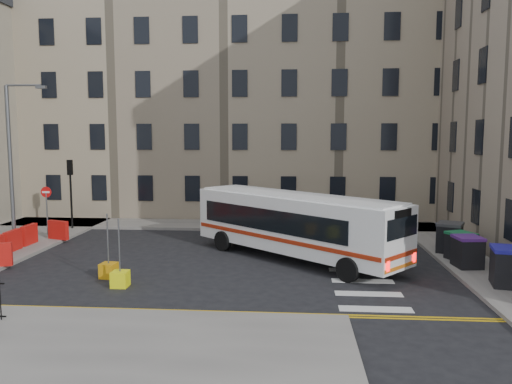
# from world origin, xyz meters

# --- Properties ---
(ground) EXTENTS (120.00, 120.00, 0.00)m
(ground) POSITION_xyz_m (0.00, 0.00, 0.00)
(ground) COLOR black
(ground) RESTS_ON ground
(pavement_north) EXTENTS (36.00, 3.20, 0.15)m
(pavement_north) POSITION_xyz_m (-6.00, 8.60, 0.07)
(pavement_north) COLOR slate
(pavement_north) RESTS_ON ground
(pavement_east) EXTENTS (2.40, 26.00, 0.15)m
(pavement_east) POSITION_xyz_m (9.00, 4.00, 0.07)
(pavement_east) COLOR slate
(pavement_east) RESTS_ON ground
(terrace_north) EXTENTS (38.30, 10.80, 17.20)m
(terrace_north) POSITION_xyz_m (-7.00, 15.50, 8.62)
(terrace_north) COLOR tan
(terrace_north) RESTS_ON ground
(traffic_light_nw) EXTENTS (0.28, 0.22, 4.10)m
(traffic_light_nw) POSITION_xyz_m (-12.00, 6.50, 2.87)
(traffic_light_nw) COLOR black
(traffic_light_nw) RESTS_ON pavement_west
(streetlamp) EXTENTS (0.50, 0.22, 8.14)m
(streetlamp) POSITION_xyz_m (-13.00, 2.00, 4.34)
(streetlamp) COLOR #595B5E
(streetlamp) RESTS_ON pavement_west
(no_entry_north) EXTENTS (0.60, 0.08, 3.00)m
(no_entry_north) POSITION_xyz_m (-12.50, 4.50, 2.08)
(no_entry_north) COLOR #595B5E
(no_entry_north) RESTS_ON pavement_west
(roadworks_barriers) EXTENTS (1.66, 6.26, 1.00)m
(roadworks_barriers) POSITION_xyz_m (-11.84, 0.50, 0.65)
(roadworks_barriers) COLOR red
(roadworks_barriers) RESTS_ON pavement_west
(bus) EXTENTS (9.76, 8.98, 2.95)m
(bus) POSITION_xyz_m (1.32, 0.48, 1.70)
(bus) COLOR white
(bus) RESTS_ON ground
(wheelie_bin_a) EXTENTS (1.39, 1.52, 1.45)m
(wheelie_bin_a) POSITION_xyz_m (9.18, -3.49, 0.88)
(wheelie_bin_a) COLOR black
(wheelie_bin_a) RESTS_ON pavement_east
(wheelie_bin_b) EXTENTS (1.16, 1.30, 1.32)m
(wheelie_bin_b) POSITION_xyz_m (8.61, -0.85, 0.81)
(wheelie_bin_b) COLOR black
(wheelie_bin_b) RESTS_ON pavement_east
(wheelie_bin_c) EXTENTS (1.35, 1.42, 1.24)m
(wheelie_bin_c) POSITION_xyz_m (8.73, 0.39, 0.78)
(wheelie_bin_c) COLOR black
(wheelie_bin_c) RESTS_ON pavement_east
(wheelie_bin_d) EXTENTS (1.55, 1.63, 1.41)m
(wheelie_bin_d) POSITION_xyz_m (8.71, 1.92, 0.86)
(wheelie_bin_d) COLOR black
(wheelie_bin_d) RESTS_ON pavement_east
(wheelie_bin_e) EXTENTS (1.17, 1.28, 1.22)m
(wheelie_bin_e) POSITION_xyz_m (8.69, 2.35, 0.76)
(wheelie_bin_e) COLOR black
(wheelie_bin_e) RESTS_ON pavement_east
(bollard_yellow) EXTENTS (0.60, 0.60, 0.60)m
(bollard_yellow) POSITION_xyz_m (-5.22, -4.24, 0.30)
(bollard_yellow) COLOR #F7F70D
(bollard_yellow) RESTS_ON ground
(bollard_chevron) EXTENTS (0.66, 0.66, 0.60)m
(bollard_chevron) POSITION_xyz_m (-6.10, -3.11, 0.30)
(bollard_chevron) COLOR orange
(bollard_chevron) RESTS_ON ground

